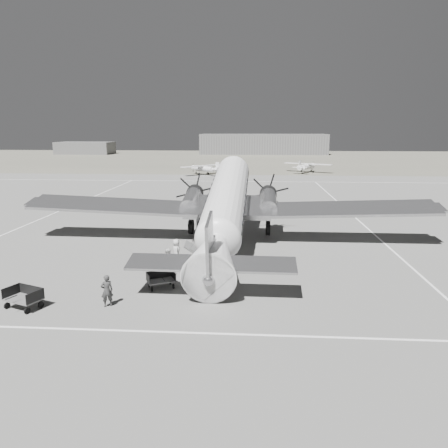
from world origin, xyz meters
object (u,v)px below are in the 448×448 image
Objects in this scene: passenger at (176,251)px; light_plane_left at (204,170)px; light_plane_right at (307,167)px; baggage_cart_far at (23,298)px; dc3_airliner at (226,207)px; ground_crew at (107,291)px; shed_secondary at (85,148)px; hangar_main at (263,144)px; ramp_agent at (169,262)px; baggage_cart_near at (161,280)px.

light_plane_left is at bearing -7.69° from passenger.
light_plane_right is 70.74m from baggage_cart_far.
baggage_cart_far is at bearing -127.07° from dc3_airliner.
baggage_cart_far is 1.12× the size of ground_crew.
passenger is at bearing -66.33° from shed_secondary.
shed_secondary is (-60.00, -5.00, -1.30)m from hangar_main.
light_plane_right is at bearing -26.51° from passenger.
hangar_main is at bearing 88.57° from dc3_airliner.
passenger is at bearing 73.30° from baggage_cart_far.
dc3_airliner is 5.33m from passenger.
shed_secondary is 135.21m from baggage_cart_far.
passenger is (6.02, 7.54, 0.30)m from baggage_cart_far.
hangar_main is 26.43× the size of ground_crew.
passenger is at bearing -93.51° from hangar_main.
light_plane_right is (19.54, 5.76, 0.02)m from light_plane_left.
shed_secondary reaches higher than ground_crew.
passenger reaches higher than ground_crew.
ramp_agent is at bearing -66.75° from shed_secondary.
light_plane_left is 6.00× the size of ground_crew.
light_plane_right is at bearing -32.12° from light_plane_left.
light_plane_left is (47.88, -65.25, -1.01)m from shed_secondary.
shed_secondary is 136.10m from ground_crew.
ramp_agent is at bearing 63.64° from baggage_cart_near.
dc3_airliner is at bearing -48.95° from passenger.
ground_crew reaches higher than baggage_cart_near.
dc3_airliner is (55.25, -115.57, 0.99)m from shed_secondary.
hangar_main is 131.87m from ground_crew.
shed_secondary is 11.29× the size of passenger.
light_plane_right is 6.00× the size of ramp_agent.
ramp_agent reaches higher than passenger.
dc3_airliner is at bearing -130.22° from light_plane_left.
passenger reaches higher than baggage_cart_near.
dc3_airliner reaches higher than shed_secondary.
baggage_cart_near is at bearing -75.23° from light_plane_right.
ramp_agent reaches higher than baggage_cart_far.
dc3_airliner is 19.73× the size of ground_crew.
light_plane_left is 61.28m from ground_crew.
hangar_main is 124.73m from passenger.
ground_crew is 7.33m from passenger.
light_plane_left is at bearing 68.78° from baggage_cart_near.
light_plane_left is 5.90× the size of ramp_agent.
passenger is at bearing 63.64° from baggage_cart_near.
baggage_cart_far is at bearing -139.98° from light_plane_left.
hangar_main is 26.34× the size of passenger.
ramp_agent is at bearing -75.62° from light_plane_right.
baggage_cart_near is 3.36m from ground_crew.
hangar_main reaches higher than light_plane_left.
passenger is (-7.64, -124.47, -2.50)m from hangar_main.
shed_secondary is 132.54m from ramp_agent.
baggage_cart_near is (-7.71, -128.85, -2.87)m from hangar_main.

